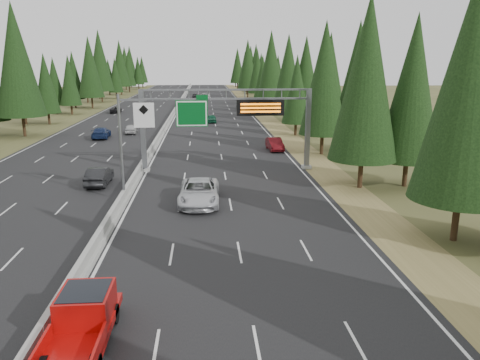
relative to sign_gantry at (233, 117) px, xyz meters
name	(u,v)px	position (x,y,z in m)	size (l,w,h in m)	color
road	(172,118)	(-8.92, 45.12, -5.23)	(32.00, 260.00, 0.08)	black
shoulder_right	(265,117)	(8.88, 45.12, -5.24)	(3.60, 260.00, 0.06)	olive
shoulder_left	(76,119)	(-26.72, 45.12, -5.24)	(3.60, 260.00, 0.06)	#3F421F
median_barrier	(172,116)	(-8.92, 45.12, -4.85)	(0.70, 260.00, 0.85)	gray
sign_gantry	(233,117)	(0.00, 0.00, 0.00)	(16.75, 0.98, 7.80)	slate
hov_sign_pole	(129,140)	(-8.33, -9.92, -0.54)	(2.80, 0.50, 8.00)	slate
tree_row_right	(297,72)	(13.01, 35.65, 3.48)	(11.99, 243.20, 17.91)	black
tree_row_left	(14,70)	(-30.75, 28.73, 3.91)	(11.72, 242.72, 18.52)	black
silver_minivan	(199,192)	(-3.22, -10.95, -4.31)	(2.92, 6.33, 1.76)	silver
red_pickup	(84,316)	(-7.37, -28.42, -4.16)	(2.03, 5.68, 1.85)	black
car_ahead_green	(212,119)	(-1.49, 37.12, -4.51)	(1.60, 3.97, 1.35)	#114D31
car_ahead_dkred	(275,144)	(5.58, 10.12, -4.45)	(1.56, 4.48, 1.48)	#5D0D12
car_ahead_dkgrey	(241,106)	(5.58, 60.86, -4.53)	(1.84, 4.53, 1.32)	black
car_ahead_white	(205,96)	(-2.60, 89.17, -4.37)	(2.73, 5.92, 1.64)	silver
car_ahead_far	(195,96)	(-5.43, 94.32, -4.50)	(1.62, 4.02, 1.37)	black
car_onc_near	(99,176)	(-11.83, -4.77, -4.42)	(1.62, 4.64, 1.53)	black
car_onc_blue	(101,133)	(-17.03, 20.98, -4.43)	(2.13, 5.24, 1.52)	navy
car_onc_white	(131,129)	(-13.56, 25.11, -4.49)	(1.65, 4.09, 1.39)	#B8B8B8
car_onc_far	(116,110)	(-21.08, 54.63, -4.55)	(2.13, 4.62, 1.28)	black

